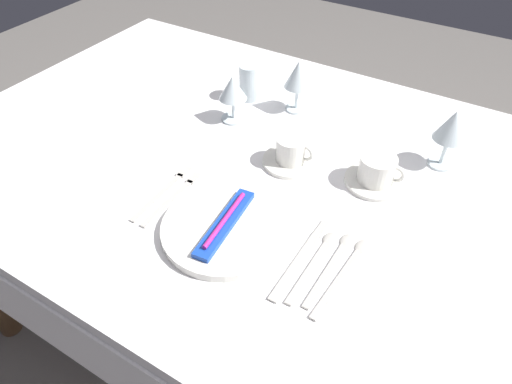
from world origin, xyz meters
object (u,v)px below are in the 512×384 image
object	(u,v)px
coffee_cup_left	(292,149)
wine_glass_left	(233,90)
fork_outer	(175,196)
spoon_tea	(348,267)
fork_inner	(165,190)
spoon_dessert	(335,260)
spoon_soup	(318,257)
dinner_plate	(226,229)
drink_tumbler	(250,84)
toothbrush_package	(226,223)
coffee_cup_right	(378,169)
wine_glass_right	(452,127)
dinner_knife	(300,260)
wine_glass_centre	(298,76)

from	to	relation	value
coffee_cup_left	wine_glass_left	bearing A→B (deg)	158.46
fork_outer	spoon_tea	world-z (taller)	spoon_tea
fork_inner	coffee_cup_left	distance (m)	0.31
spoon_dessert	spoon_soup	bearing A→B (deg)	-159.31
dinner_plate	drink_tumbler	size ratio (longest dim) A/B	2.57
toothbrush_package	fork_outer	distance (m)	0.16
coffee_cup_left	spoon_dessert	bearing A→B (deg)	-45.93
coffee_cup_right	wine_glass_right	world-z (taller)	wine_glass_right
spoon_soup	wine_glass_right	distance (m)	0.46
dinner_plate	wine_glass_left	size ratio (longest dim) A/B	2.05
fork_outer	dinner_knife	xyz separation A→B (m)	(0.33, -0.02, 0.00)
dinner_plate	spoon_tea	distance (m)	0.26
dinner_plate	dinner_knife	xyz separation A→B (m)	(0.17, 0.01, -0.01)
toothbrush_package	spoon_soup	size ratio (longest dim) A/B	1.03
spoon_dessert	wine_glass_centre	world-z (taller)	wine_glass_centre
dinner_knife	coffee_cup_right	distance (m)	0.31
spoon_tea	coffee_cup_left	world-z (taller)	coffee_cup_left
spoon_dessert	wine_glass_centre	xyz separation A→B (m)	(-0.33, 0.45, 0.10)
fork_outer	spoon_dessert	bearing A→B (deg)	2.53
wine_glass_left	drink_tumbler	xyz separation A→B (m)	(-0.02, 0.12, -0.04)
spoon_dessert	spoon_tea	xyz separation A→B (m)	(0.03, -0.01, 0.00)
toothbrush_package	fork_outer	size ratio (longest dim) A/B	1.04
spoon_soup	fork_inner	bearing A→B (deg)	-179.83
dinner_knife	drink_tumbler	world-z (taller)	drink_tumbler
spoon_dessert	wine_glass_right	size ratio (longest dim) A/B	1.40
wine_glass_centre	drink_tumbler	size ratio (longest dim) A/B	1.41
spoon_soup	wine_glass_centre	distance (m)	0.56
coffee_cup_right	wine_glass_right	distance (m)	0.20
wine_glass_right	coffee_cup_left	bearing A→B (deg)	-149.53
dinner_plate	wine_glass_right	xyz separation A→B (m)	(0.32, 0.46, 0.10)
fork_inner	coffee_cup_right	distance (m)	0.49
toothbrush_package	dinner_knife	world-z (taller)	toothbrush_package
wine_glass_centre	drink_tumbler	bearing A→B (deg)	-173.48
wine_glass_centre	fork_inner	bearing A→B (deg)	-101.21
dinner_plate	fork_outer	world-z (taller)	dinner_plate
dinner_knife	drink_tumbler	xyz separation A→B (m)	(-0.41, 0.48, 0.04)
fork_inner	dinner_plate	bearing A→B (deg)	-10.03
spoon_tea	wine_glass_left	size ratio (longest dim) A/B	1.75
fork_outer	fork_inner	world-z (taller)	same
coffee_cup_right	wine_glass_centre	bearing A→B (deg)	148.37
wine_glass_centre	spoon_dessert	bearing A→B (deg)	-54.29
wine_glass_right	spoon_soup	bearing A→B (deg)	-106.26
spoon_tea	wine_glass_right	distance (m)	0.44
dinner_knife	spoon_dessert	size ratio (longest dim) A/B	1.12
dinner_knife	wine_glass_centre	distance (m)	0.57
fork_outer	wine_glass_right	xyz separation A→B (m)	(0.48, 0.43, 0.11)
spoon_soup	wine_glass_centre	size ratio (longest dim) A/B	1.41
coffee_cup_left	drink_tumbler	bearing A→B (deg)	140.06
toothbrush_package	coffee_cup_right	xyz separation A→B (m)	(0.21, 0.31, 0.02)
fork_inner	dinner_knife	distance (m)	0.36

